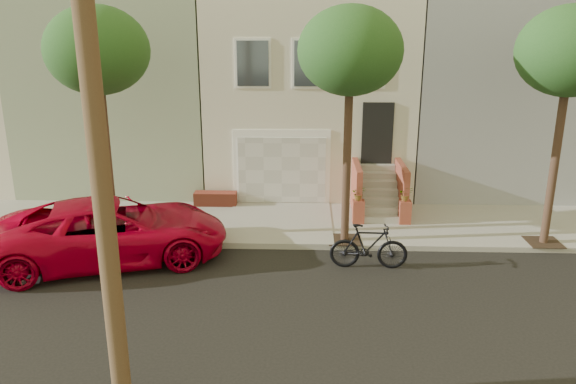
{
  "coord_description": "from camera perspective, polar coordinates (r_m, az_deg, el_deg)",
  "views": [
    {
      "loc": [
        -0.1,
        -10.71,
        5.98
      ],
      "look_at": [
        -0.55,
        3.0,
        1.81
      ],
      "focal_mm": 34.84,
      "sensor_mm": 36.0,
      "label": 1
    }
  ],
  "objects": [
    {
      "name": "ground",
      "position": [
        12.27,
        2.17,
        -12.27
      ],
      "size": [
        90.0,
        90.0,
        0.0
      ],
      "primitive_type": "plane",
      "color": "black",
      "rests_on": "ground"
    },
    {
      "name": "sidewalk",
      "position": [
        17.11,
        2.12,
        -3.29
      ],
      "size": [
        40.0,
        3.7,
        0.15
      ],
      "primitive_type": "cube",
      "color": "gray",
      "rests_on": "ground"
    },
    {
      "name": "house_row",
      "position": [
        22.03,
        2.19,
        10.81
      ],
      "size": [
        33.1,
        11.7,
        7.0
      ],
      "color": "beige",
      "rests_on": "sidewalk"
    },
    {
      "name": "tree_left",
      "position": [
        15.6,
        -18.89,
        13.38
      ],
      "size": [
        2.7,
        2.57,
        6.3
      ],
      "color": "#2D2116",
      "rests_on": "sidewalk"
    },
    {
      "name": "tree_mid",
      "position": [
        14.67,
        6.38,
        13.98
      ],
      "size": [
        2.7,
        2.57,
        6.3
      ],
      "color": "#2D2116",
      "rests_on": "sidewalk"
    },
    {
      "name": "tree_right",
      "position": [
        16.05,
        26.87,
        12.57
      ],
      "size": [
        2.7,
        2.57,
        6.3
      ],
      "color": "#2D2116",
      "rests_on": "sidewalk"
    },
    {
      "name": "pickup_truck",
      "position": [
        15.17,
        -17.58,
        -3.8
      ],
      "size": [
        6.45,
        4.35,
        1.64
      ],
      "primitive_type": "imported",
      "rotation": [
        0.0,
        0.0,
        1.87
      ],
      "color": "#B10120",
      "rests_on": "ground"
    },
    {
      "name": "motorcycle",
      "position": [
        14.25,
        8.24,
        -5.5
      ],
      "size": [
        1.97,
        0.62,
        1.18
      ],
      "primitive_type": "imported",
      "rotation": [
        0.0,
        0.0,
        1.54
      ],
      "color": "black",
      "rests_on": "ground"
    }
  ]
}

